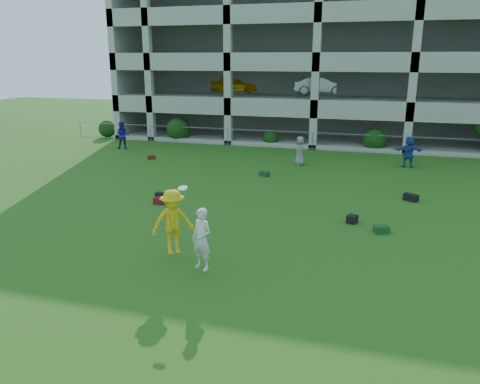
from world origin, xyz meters
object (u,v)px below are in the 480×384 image
(crate_d, at_px, (352,219))
(parking_garage, at_px, (330,57))
(bystander_a, at_px, (123,135))
(bystander_d, at_px, (409,152))
(frisbee_contest, at_px, (178,225))
(bystander_c, at_px, (300,151))

(crate_d, xyz_separation_m, parking_garage, (-3.50, 22.87, 5.86))
(bystander_a, relative_size, parking_garage, 0.06)
(bystander_d, height_order, frisbee_contest, frisbee_contest)
(bystander_a, xyz_separation_m, frisbee_contest, (11.05, -15.91, 0.30))
(bystander_c, distance_m, frisbee_contest, 14.43)
(frisbee_contest, height_order, parking_garage, parking_garage)
(bystander_a, xyz_separation_m, parking_garage, (12.29, 12.11, 5.09))
(bystander_c, distance_m, bystander_d, 6.08)
(frisbee_contest, distance_m, parking_garage, 28.45)
(frisbee_contest, bearing_deg, bystander_d, 65.29)
(parking_garage, bearing_deg, frisbee_contest, -92.54)
(crate_d, relative_size, frisbee_contest, 0.15)
(parking_garage, bearing_deg, bystander_c, -90.14)
(bystander_a, bearing_deg, frisbee_contest, -77.59)
(bystander_d, distance_m, crate_d, 10.75)
(bystander_a, xyz_separation_m, crate_d, (15.79, -10.76, -0.77))
(bystander_a, distance_m, frisbee_contest, 19.37)
(bystander_a, bearing_deg, parking_garage, 22.21)
(bystander_d, bearing_deg, frisbee_contest, 58.49)
(bystander_d, relative_size, parking_garage, 0.06)
(crate_d, bearing_deg, bystander_a, 145.73)
(bystander_a, height_order, bystander_c, bystander_a)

